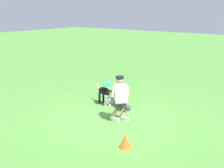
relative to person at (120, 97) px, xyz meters
name	(u,v)px	position (x,y,z in m)	size (l,w,h in m)	color
ground_plane	(109,121)	(0.24, 0.22, -0.70)	(60.00, 60.00, 0.00)	#50903A
person	(120,97)	(0.00, 0.00, 0.00)	(0.71, 0.59, 1.29)	silver
dog	(105,92)	(1.28, -0.93, -0.28)	(1.00, 0.44, 0.61)	black
frisbee_flying	(107,84)	(1.11, -0.81, 0.06)	(0.26, 0.26, 0.02)	#218DEC
frisbee_held	(110,98)	(0.39, -0.02, -0.09)	(0.23, 0.23, 0.02)	#2994E0
training_cone	(125,141)	(-1.13, 1.34, -0.53)	(0.30, 0.30, 0.33)	orange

